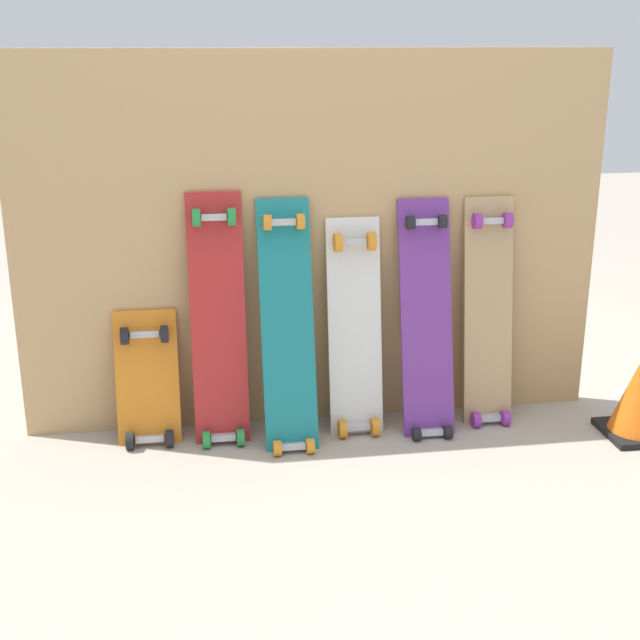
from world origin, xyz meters
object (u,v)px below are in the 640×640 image
object	(u,v)px
skateboard_white	(355,335)
skateboard_natural	(488,320)
skateboard_teal	(288,335)
skateboard_red	(219,329)
skateboard_purple	(427,328)
skateboard_orange	(148,386)

from	to	relation	value
skateboard_white	skateboard_natural	xyz separation A→B (m)	(0.53, 0.01, 0.03)
skateboard_teal	skateboard_white	size ratio (longest dim) A/B	1.10
skateboard_red	skateboard_natural	world-z (taller)	skateboard_red
skateboard_white	skateboard_natural	size ratio (longest dim) A/B	0.93
skateboard_teal	skateboard_purple	size ratio (longest dim) A/B	1.01
skateboard_orange	skateboard_white	size ratio (longest dim) A/B	0.63
skateboard_teal	skateboard_natural	distance (m)	0.79
skateboard_red	skateboard_white	bearing A→B (deg)	0.29
skateboard_purple	skateboard_natural	size ratio (longest dim) A/B	1.01
skateboard_red	skateboard_white	world-z (taller)	skateboard_red
skateboard_red	skateboard_teal	size ratio (longest dim) A/B	1.02
skateboard_teal	skateboard_white	distance (m)	0.27
skateboard_orange	skateboard_teal	bearing A→B (deg)	-7.04
skateboard_natural	skateboard_purple	bearing A→B (deg)	-170.58
skateboard_white	skateboard_natural	world-z (taller)	skateboard_natural
skateboard_teal	skateboard_purple	bearing A→B (deg)	2.60
skateboard_white	skateboard_teal	bearing A→B (deg)	-167.61
skateboard_orange	skateboard_white	bearing A→B (deg)	-0.48
skateboard_teal	skateboard_red	bearing A→B (deg)	167.57
skateboard_orange	skateboard_red	distance (m)	0.35
skateboard_white	skateboard_purple	bearing A→B (deg)	-7.10
skateboard_teal	skateboard_white	world-z (taller)	skateboard_teal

